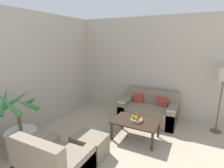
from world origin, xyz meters
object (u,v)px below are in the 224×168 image
coffee_table (136,123)px  orange_fruit (136,118)px  fruit_bowl (137,120)px  apple_green (133,117)px  floor_lamp (224,78)px  apple_red (138,116)px  ottoman (90,145)px  potted_palm (22,136)px  armchair (55,168)px  sofa_loveseat (148,111)px

coffee_table → orange_fruit: size_ratio=12.79×
fruit_bowl → apple_green: (-0.07, -0.01, 0.06)m
floor_lamp → apple_green: floor_lamp is taller
apple_red → orange_fruit: bearing=-86.8°
floor_lamp → apple_red: size_ratio=19.20×
floor_lamp → ottoman: bearing=-136.4°
coffee_table → fruit_bowl: bearing=-28.3°
potted_palm → fruit_bowl: (1.73, 1.43, 0.08)m
coffee_table → ottoman: size_ratio=1.58×
armchair → apple_red: bearing=70.2°
apple_green → ottoman: (-0.51, -0.89, -0.31)m
fruit_bowl → apple_red: 0.10m
floor_lamp → coffee_table: bearing=-144.6°
apple_green → armchair: armchair is taller
orange_fruit → apple_red: bearing=93.2°
coffee_table → ottoman: 1.09m
apple_red → apple_green: apple_red is taller
coffee_table → fruit_bowl: size_ratio=3.72×
orange_fruit → potted_palm: bearing=-141.3°
potted_palm → orange_fruit: bearing=38.7°
apple_green → apple_red: bearing=47.1°
floor_lamp → orange_fruit: floor_lamp is taller
apple_green → orange_fruit: bearing=-19.8°
sofa_loveseat → orange_fruit: 1.08m
sofa_loveseat → armchair: armchair is taller
fruit_bowl → orange_fruit: orange_fruit is taller
floor_lamp → apple_red: 2.04m
apple_green → orange_fruit: orange_fruit is taller
orange_fruit → armchair: 1.81m
potted_palm → coffee_table: (1.71, 1.45, -0.00)m
apple_red → orange_fruit: (0.01, -0.11, -0.00)m
orange_fruit → armchair: size_ratio=0.09×
fruit_bowl → ottoman: bearing=-123.1°
fruit_bowl → apple_green: 0.10m
coffee_table → orange_fruit: orange_fruit is taller
apple_green → fruit_bowl: bearing=8.9°
apple_green → orange_fruit: (0.08, -0.03, 0.00)m
fruit_bowl → orange_fruit: (0.01, -0.04, 0.06)m
floor_lamp → apple_green: 2.14m
fruit_bowl → ottoman: fruit_bowl is taller
apple_red → armchair: bearing=-109.8°
coffee_table → apple_green: 0.15m
apple_red → orange_fruit: size_ratio=1.05×
floor_lamp → orange_fruit: bearing=-142.8°
floor_lamp → coffee_table: (-1.58, -1.13, -0.92)m
floor_lamp → ottoman: 3.16m
apple_red → apple_green: 0.11m
sofa_loveseat → armchair: 2.80m
coffee_table → apple_green: apple_green is taller
potted_palm → sofa_loveseat: 2.99m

